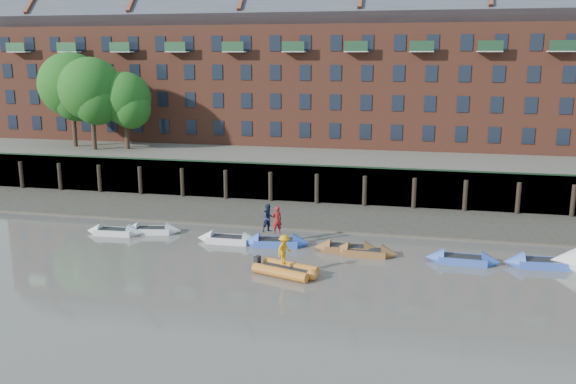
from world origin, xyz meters
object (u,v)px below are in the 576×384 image
(rib_tender, at_px, (288,270))
(person_rib_crew, at_px, (284,250))
(rowboat_6, at_px, (462,260))
(rowboat_1, at_px, (152,230))
(person_rower_b, at_px, (269,218))
(rowboat_0, at_px, (115,232))
(rowboat_4, at_px, (347,249))
(rowboat_5, at_px, (365,252))
(rowboat_3, at_px, (276,242))
(rowboat_7, at_px, (543,263))
(rowboat_2, at_px, (228,239))
(person_rower_a, at_px, (277,220))

(rib_tender, height_order, person_rib_crew, person_rib_crew)
(rowboat_6, xyz_separation_m, rib_tender, (-9.88, -4.21, 0.06))
(rowboat_1, height_order, person_rower_b, person_rower_b)
(rowboat_0, relative_size, rib_tender, 1.07)
(rowboat_4, bearing_deg, rowboat_5, -20.61)
(rowboat_3, xyz_separation_m, rowboat_7, (16.46, -0.59, 0.01))
(rowboat_1, bearing_deg, rowboat_5, -16.09)
(rowboat_3, distance_m, rowboat_7, 16.47)
(rowboat_6, bearing_deg, rowboat_4, 177.30)
(rowboat_0, distance_m, rowboat_6, 23.46)
(rowboat_1, relative_size, rowboat_4, 0.98)
(rowboat_5, bearing_deg, person_rower_b, 174.81)
(rowboat_4, relative_size, rib_tender, 1.11)
(rowboat_2, xyz_separation_m, rowboat_6, (15.09, -0.90, 0.00))
(rowboat_2, distance_m, rowboat_5, 9.22)
(rowboat_4, distance_m, rowboat_6, 7.09)
(rowboat_4, relative_size, person_rib_crew, 2.47)
(rowboat_2, height_order, person_rower_a, person_rower_a)
(rowboat_3, xyz_separation_m, person_rower_b, (-0.54, 0.16, 1.59))
(rowboat_1, height_order, rowboat_6, rowboat_6)
(rowboat_5, relative_size, person_rib_crew, 2.40)
(rowboat_1, height_order, rowboat_3, rowboat_3)
(rowboat_6, distance_m, person_rib_crew, 11.02)
(rowboat_5, distance_m, person_rib_crew, 6.25)
(rowboat_2, xyz_separation_m, rowboat_7, (19.74, -0.57, 0.01))
(rowboat_0, distance_m, rowboat_1, 2.58)
(rowboat_3, height_order, rowboat_7, rowboat_7)
(rowboat_0, distance_m, person_rower_b, 11.22)
(rowboat_5, relative_size, rowboat_6, 0.95)
(rowboat_0, xyz_separation_m, person_rib_crew, (13.35, -5.20, 1.28))
(rowboat_1, distance_m, rowboat_5, 15.22)
(rowboat_1, height_order, rowboat_4, rowboat_4)
(person_rib_crew, bearing_deg, rowboat_2, 66.19)
(rowboat_1, distance_m, rowboat_6, 21.11)
(rowboat_3, relative_size, person_rib_crew, 2.64)
(rowboat_6, xyz_separation_m, person_rower_b, (-12.34, 1.08, 1.59))
(rowboat_3, relative_size, person_rower_b, 2.46)
(rowboat_5, bearing_deg, rowboat_1, 176.25)
(rowboat_4, height_order, rowboat_7, rowboat_7)
(rowboat_0, bearing_deg, rowboat_5, -5.94)
(rib_tender, xyz_separation_m, person_rower_b, (-2.46, 5.30, 1.53))
(person_rower_a, xyz_separation_m, person_rower_b, (-0.62, 0.25, 0.03))
(rowboat_4, relative_size, rowboat_7, 0.92)
(rowboat_2, bearing_deg, rowboat_0, 178.98)
(rowboat_1, height_order, rowboat_2, rowboat_2)
(rowboat_1, bearing_deg, rowboat_2, -19.15)
(person_rower_a, distance_m, person_rib_crew, 5.33)
(rowboat_4, height_order, person_rower_b, person_rower_b)
(rowboat_0, relative_size, person_rower_a, 2.28)
(rowboat_7, xyz_separation_m, person_rower_b, (-17.00, 0.75, 1.58))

